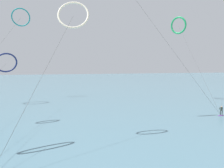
% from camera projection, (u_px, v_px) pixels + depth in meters
% --- Properties ---
extents(sea_water, '(400.00, 200.00, 0.08)m').
position_uv_depth(sea_water, '(71.00, 82.00, 105.71)').
color(sea_water, slate).
rests_on(sea_water, ground).
extents(surfer_violet, '(1.40, 0.71, 1.70)m').
position_uv_depth(surfer_violet, '(221.00, 111.00, 35.07)').
color(surfer_violet, purple).
rests_on(surfer_violet, ground).
extents(kite_navy, '(5.31, 44.33, 11.71)m').
position_uv_depth(kite_navy, '(6.00, 63.00, 45.61)').
color(kite_navy, navy).
rests_on(kite_navy, ground).
extents(kite_emerald, '(3.26, 18.92, 20.92)m').
position_uv_depth(kite_emerald, '(178.00, 25.00, 50.00)').
color(kite_emerald, '#199351').
rests_on(kite_emerald, ground).
extents(kite_teal, '(4.79, 51.95, 24.10)m').
position_uv_depth(kite_teal, '(21.00, 17.00, 53.67)').
color(kite_teal, teal).
rests_on(kite_teal, ground).
extents(kite_ivory, '(9.35, 10.67, 16.72)m').
position_uv_depth(kite_ivory, '(73.00, 15.00, 24.20)').
color(kite_ivory, silver).
rests_on(kite_ivory, ground).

